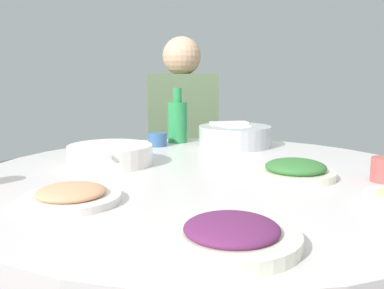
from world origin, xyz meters
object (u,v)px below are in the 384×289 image
(diner_left, at_px, (182,126))
(dish_eggplant, at_px, (232,235))
(round_dining_table, at_px, (207,212))
(soup_bowl, at_px, (110,155))
(tea_cup_side, at_px, (157,139))
(green_bottle, at_px, (177,121))
(dish_shrimp, at_px, (71,195))
(stool_for_diner_left, at_px, (182,230))
(dish_greens, at_px, (296,170))
(rice_bowl, at_px, (235,136))

(diner_left, bearing_deg, dish_eggplant, -54.61)
(round_dining_table, relative_size, soup_bowl, 5.11)
(tea_cup_side, bearing_deg, round_dining_table, -37.99)
(dish_eggplant, xyz_separation_m, green_bottle, (-0.65, 0.85, 0.07))
(round_dining_table, relative_size, dish_shrimp, 6.14)
(round_dining_table, bearing_deg, soup_bowl, -171.17)
(round_dining_table, xyz_separation_m, soup_bowl, (-0.32, -0.05, 0.14))
(soup_bowl, relative_size, stool_for_diner_left, 0.56)
(dish_greens, bearing_deg, tea_cup_side, 159.72)
(dish_eggplant, xyz_separation_m, stool_for_diner_left, (-0.85, 1.20, -0.55))
(dish_eggplant, height_order, tea_cup_side, tea_cup_side)
(soup_bowl, xyz_separation_m, dish_eggplant, (0.60, -0.38, -0.01))
(dish_greens, xyz_separation_m, green_bottle, (-0.60, 0.35, 0.07))
(round_dining_table, xyz_separation_m, dish_shrimp, (-0.13, -0.39, 0.13))
(dish_greens, xyz_separation_m, dish_eggplant, (0.05, -0.50, -0.00))
(round_dining_table, height_order, tea_cup_side, tea_cup_side)
(stool_for_diner_left, distance_m, diner_left, 0.55)
(soup_bowl, relative_size, dish_eggplant, 1.14)
(round_dining_table, relative_size, diner_left, 1.75)
(dish_greens, xyz_separation_m, dish_shrimp, (-0.35, -0.47, -0.01))
(soup_bowl, distance_m, dish_shrimp, 0.39)
(soup_bowl, distance_m, dish_eggplant, 0.71)
(rice_bowl, relative_size, dish_shrimp, 1.29)
(dish_greens, relative_size, tea_cup_side, 2.93)
(round_dining_table, height_order, rice_bowl, rice_bowl)
(dish_greens, distance_m, diner_left, 1.06)
(stool_for_diner_left, bearing_deg, round_dining_table, -53.49)
(dish_shrimp, distance_m, stool_for_diner_left, 1.36)
(rice_bowl, bearing_deg, diner_left, 144.28)
(soup_bowl, distance_m, stool_for_diner_left, 1.03)
(diner_left, bearing_deg, rice_bowl, -35.72)
(round_dining_table, bearing_deg, dish_shrimp, -107.75)
(dish_eggplant, relative_size, diner_left, 0.30)
(dish_eggplant, distance_m, stool_for_diner_left, 1.57)
(green_bottle, bearing_deg, dish_eggplant, -52.45)
(soup_bowl, height_order, diner_left, diner_left)
(dish_eggplant, height_order, stool_for_diner_left, dish_eggplant)
(soup_bowl, height_order, stool_for_diner_left, soup_bowl)
(dish_greens, relative_size, green_bottle, 0.96)
(dish_greens, distance_m, green_bottle, 0.70)
(dish_greens, bearing_deg, rice_bowl, 133.42)
(rice_bowl, distance_m, dish_eggplant, 0.97)
(green_bottle, xyz_separation_m, stool_for_diner_left, (-0.20, 0.35, -0.62))
(dish_shrimp, height_order, tea_cup_side, tea_cup_side)
(rice_bowl, distance_m, dish_greens, 0.52)
(dish_shrimp, distance_m, diner_left, 1.25)
(stool_for_diner_left, bearing_deg, rice_bowl, -35.72)
(dish_eggplant, bearing_deg, dish_greens, 95.81)
(green_bottle, bearing_deg, soup_bowl, -83.06)
(rice_bowl, distance_m, tea_cup_side, 0.30)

